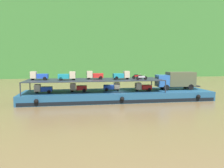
# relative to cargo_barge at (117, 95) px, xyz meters

# --- Properties ---
(ground_plane) EXTENTS (400.00, 400.00, 0.00)m
(ground_plane) POSITION_rel_cargo_barge_xyz_m (0.00, 0.02, -0.75)
(ground_plane) COLOR brown
(hillside_far_bank) EXTENTS (141.18, 40.60, 41.49)m
(hillside_far_bank) POSITION_rel_cargo_barge_xyz_m (0.00, 65.55, 22.62)
(hillside_far_bank) COLOR #387533
(hillside_far_bank) RESTS_ON ground
(cargo_barge) EXTENTS (31.29, 7.99, 1.50)m
(cargo_barge) POSITION_rel_cargo_barge_xyz_m (0.00, 0.00, 0.00)
(cargo_barge) COLOR navy
(cargo_barge) RESTS_ON ground
(covered_lorry) EXTENTS (7.90, 2.46, 3.10)m
(covered_lorry) POSITION_rel_cargo_barge_xyz_m (10.66, 0.28, 2.45)
(covered_lorry) COLOR #285BA3
(covered_lorry) RESTS_ON cargo_barge
(cargo_rack) EXTENTS (22.09, 6.68, 2.00)m
(cargo_rack) POSITION_rel_cargo_barge_xyz_m (-3.80, 0.02, 2.69)
(cargo_rack) COLOR #232833
(cargo_rack) RESTS_ON cargo_barge
(mini_truck_lower_stern) EXTENTS (2.75, 1.21, 1.38)m
(mini_truck_lower_stern) POSITION_rel_cargo_barge_xyz_m (-12.05, -0.34, 1.44)
(mini_truck_lower_stern) COLOR #1E47B7
(mini_truck_lower_stern) RESTS_ON cargo_barge
(mini_truck_lower_aft) EXTENTS (2.74, 1.20, 1.38)m
(mini_truck_lower_aft) POSITION_rel_cargo_barge_xyz_m (-6.55, 0.32, 1.44)
(mini_truck_lower_aft) COLOR red
(mini_truck_lower_aft) RESTS_ON cargo_barge
(mini_truck_lower_mid) EXTENTS (2.78, 1.27, 1.38)m
(mini_truck_lower_mid) POSITION_rel_cargo_barge_xyz_m (-0.86, 0.58, 1.44)
(mini_truck_lower_mid) COLOR #1E47B7
(mini_truck_lower_mid) RESTS_ON cargo_barge
(mini_truck_lower_fore) EXTENTS (2.76, 1.23, 1.38)m
(mini_truck_lower_fore) POSITION_rel_cargo_barge_xyz_m (4.31, -0.45, 1.44)
(mini_truck_lower_fore) COLOR red
(mini_truck_lower_fore) RESTS_ON cargo_barge
(mini_truck_upper_stern) EXTENTS (2.76, 1.24, 1.38)m
(mini_truck_upper_stern) POSITION_rel_cargo_barge_xyz_m (-12.74, 0.54, 3.44)
(mini_truck_upper_stern) COLOR #1E47B7
(mini_truck_upper_stern) RESTS_ON cargo_rack
(mini_truck_upper_mid) EXTENTS (2.76, 1.24, 1.38)m
(mini_truck_upper_mid) POSITION_rel_cargo_barge_xyz_m (-8.24, -0.52, 3.44)
(mini_truck_upper_mid) COLOR teal
(mini_truck_upper_mid) RESTS_ON cargo_rack
(mini_truck_upper_fore) EXTENTS (2.77, 1.25, 1.38)m
(mini_truck_upper_fore) POSITION_rel_cargo_barge_xyz_m (-3.80, 0.54, 3.44)
(mini_truck_upper_fore) COLOR red
(mini_truck_upper_fore) RESTS_ON cargo_rack
(mini_truck_upper_bow) EXTENTS (2.77, 1.25, 1.38)m
(mini_truck_upper_bow) POSITION_rel_cargo_barge_xyz_m (0.61, -0.45, 3.44)
(mini_truck_upper_bow) COLOR teal
(mini_truck_upper_bow) RESTS_ON cargo_rack
(motorcycle_upper_port) EXTENTS (1.90, 0.55, 0.87)m
(motorcycle_upper_port) POSITION_rel_cargo_barge_xyz_m (3.58, -1.98, 3.18)
(motorcycle_upper_port) COLOR black
(motorcycle_upper_port) RESTS_ON cargo_rack
(motorcycle_upper_centre) EXTENTS (1.90, 0.55, 0.87)m
(motorcycle_upper_centre) POSITION_rel_cargo_barge_xyz_m (3.43, 0.02, 3.18)
(motorcycle_upper_centre) COLOR black
(motorcycle_upper_centre) RESTS_ON cargo_rack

